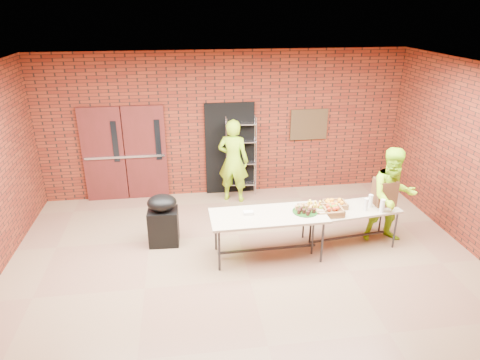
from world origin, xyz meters
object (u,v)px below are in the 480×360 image
(table_left, at_px, (268,218))
(coffee_dispenser, at_px, (385,192))
(volunteer_man, at_px, (392,196))
(covered_grill, at_px, (163,220))
(volunteer_woman, at_px, (233,161))
(table_right, at_px, (350,211))
(wire_rack, at_px, (241,157))

(table_left, bearing_deg, coffee_dispenser, 7.16)
(volunteer_man, bearing_deg, table_left, -169.80)
(covered_grill, bearing_deg, volunteer_man, -3.58)
(volunteer_woman, bearing_deg, table_left, 118.44)
(coffee_dispenser, bearing_deg, covered_grill, 174.82)
(table_right, bearing_deg, wire_rack, 116.65)
(table_right, bearing_deg, volunteer_man, -6.75)
(covered_grill, height_order, volunteer_woman, volunteer_woman)
(wire_rack, relative_size, table_left, 0.92)
(coffee_dispenser, xyz_separation_m, volunteer_man, (0.11, -0.09, -0.05))
(covered_grill, bearing_deg, volunteer_woman, 51.21)
(covered_grill, bearing_deg, coffee_dispenser, -2.44)
(wire_rack, height_order, coffee_dispenser, wire_rack)
(wire_rack, xyz_separation_m, table_left, (0.07, -2.66, -0.17))
(table_left, relative_size, coffee_dispenser, 4.11)
(table_right, xyz_separation_m, volunteer_man, (0.76, 0.00, 0.25))
(coffee_dispenser, xyz_separation_m, covered_grill, (-3.98, 0.36, -0.46))
(table_left, height_order, table_right, table_left)
(table_left, xyz_separation_m, volunteer_man, (2.31, 0.23, 0.16))
(table_right, bearing_deg, coffee_dispenser, 1.25)
(coffee_dispenser, relative_size, volunteer_woman, 0.26)
(covered_grill, bearing_deg, table_left, -18.21)
(coffee_dispenser, bearing_deg, table_left, -171.70)
(volunteer_man, bearing_deg, covered_grill, 178.21)
(volunteer_woman, bearing_deg, covered_grill, 69.86)
(table_left, bearing_deg, covered_grill, 157.91)
(wire_rack, relative_size, covered_grill, 1.88)
(table_right, height_order, covered_grill, covered_grill)
(table_left, bearing_deg, table_right, 7.21)
(table_left, bearing_deg, wire_rack, 90.47)
(covered_grill, bearing_deg, table_right, -5.06)
(wire_rack, distance_m, volunteer_man, 3.41)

